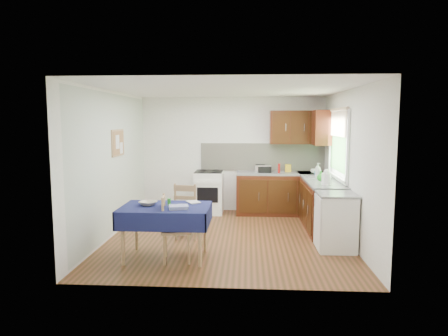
# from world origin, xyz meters

# --- Properties ---
(floor) EXTENTS (4.20, 4.20, 0.00)m
(floor) POSITION_xyz_m (0.00, 0.00, 0.00)
(floor) COLOR #452D12
(floor) RESTS_ON ground
(ceiling) EXTENTS (4.00, 4.20, 0.02)m
(ceiling) POSITION_xyz_m (0.00, 0.00, 2.50)
(ceiling) COLOR white
(ceiling) RESTS_ON wall_back
(wall_back) EXTENTS (4.00, 0.02, 2.50)m
(wall_back) POSITION_xyz_m (0.00, 2.10, 1.25)
(wall_back) COLOR white
(wall_back) RESTS_ON ground
(wall_front) EXTENTS (4.00, 0.02, 2.50)m
(wall_front) POSITION_xyz_m (0.00, -2.10, 1.25)
(wall_front) COLOR white
(wall_front) RESTS_ON ground
(wall_left) EXTENTS (0.02, 4.20, 2.50)m
(wall_left) POSITION_xyz_m (-2.00, 0.00, 1.25)
(wall_left) COLOR silver
(wall_left) RESTS_ON ground
(wall_right) EXTENTS (0.02, 4.20, 2.50)m
(wall_right) POSITION_xyz_m (2.00, 0.00, 1.25)
(wall_right) COLOR white
(wall_right) RESTS_ON ground
(base_cabinets) EXTENTS (1.90, 2.30, 0.86)m
(base_cabinets) POSITION_xyz_m (1.36, 1.26, 0.43)
(base_cabinets) COLOR #361809
(base_cabinets) RESTS_ON ground
(worktop_back) EXTENTS (1.90, 0.60, 0.04)m
(worktop_back) POSITION_xyz_m (1.05, 1.80, 0.88)
(worktop_back) COLOR slate
(worktop_back) RESTS_ON base_cabinets
(worktop_right) EXTENTS (0.60, 1.70, 0.04)m
(worktop_right) POSITION_xyz_m (1.70, 0.65, 0.88)
(worktop_right) COLOR slate
(worktop_right) RESTS_ON base_cabinets
(worktop_corner) EXTENTS (0.60, 0.60, 0.04)m
(worktop_corner) POSITION_xyz_m (1.70, 1.80, 0.88)
(worktop_corner) COLOR slate
(worktop_corner) RESTS_ON base_cabinets
(splashback) EXTENTS (2.70, 0.02, 0.60)m
(splashback) POSITION_xyz_m (0.65, 2.08, 1.20)
(splashback) COLOR beige
(splashback) RESTS_ON wall_back
(upper_cabinets) EXTENTS (1.20, 0.85, 0.70)m
(upper_cabinets) POSITION_xyz_m (1.52, 1.80, 1.85)
(upper_cabinets) COLOR #361809
(upper_cabinets) RESTS_ON wall_back
(stove) EXTENTS (0.60, 0.61, 0.92)m
(stove) POSITION_xyz_m (-0.50, 1.80, 0.46)
(stove) COLOR white
(stove) RESTS_ON ground
(window) EXTENTS (0.04, 1.48, 1.26)m
(window) POSITION_xyz_m (1.97, 0.70, 1.65)
(window) COLOR #2A5724
(window) RESTS_ON wall_right
(fridge) EXTENTS (0.58, 0.60, 0.89)m
(fridge) POSITION_xyz_m (1.70, -0.55, 0.44)
(fridge) COLOR white
(fridge) RESTS_ON ground
(corkboard) EXTENTS (0.04, 0.62, 0.47)m
(corkboard) POSITION_xyz_m (-1.97, 0.30, 1.60)
(corkboard) COLOR #A48652
(corkboard) RESTS_ON wall_left
(dining_table) EXTENTS (1.27, 0.86, 0.77)m
(dining_table) POSITION_xyz_m (-0.84, -1.09, 0.66)
(dining_table) COLOR #0E183A
(dining_table) RESTS_ON ground
(chair_far) EXTENTS (0.47, 0.47, 0.95)m
(chair_far) POSITION_xyz_m (-0.68, -0.08, 0.50)
(chair_far) COLOR #A48652
(chair_far) RESTS_ON ground
(chair_near) EXTENTS (0.48, 0.48, 0.95)m
(chair_near) POSITION_xyz_m (-0.72, -1.20, 0.50)
(chair_near) COLOR #A48652
(chair_near) RESTS_ON ground
(toaster) EXTENTS (0.23, 0.14, 0.18)m
(toaster) POSITION_xyz_m (0.60, 1.74, 0.98)
(toaster) COLOR silver
(toaster) RESTS_ON worktop_back
(sandwich_press) EXTENTS (0.28, 0.24, 0.16)m
(sandwich_press) POSITION_xyz_m (0.69, 1.79, 0.98)
(sandwich_press) COLOR black
(sandwich_press) RESTS_ON worktop_back
(sauce_bottle) EXTENTS (0.05, 0.05, 0.20)m
(sauce_bottle) POSITION_xyz_m (0.99, 1.68, 1.00)
(sauce_bottle) COLOR red
(sauce_bottle) RESTS_ON worktop_back
(yellow_packet) EXTENTS (0.14, 0.12, 0.16)m
(yellow_packet) POSITION_xyz_m (1.19, 1.88, 0.98)
(yellow_packet) COLOR yellow
(yellow_packet) RESTS_ON worktop_back
(dish_rack) EXTENTS (0.46, 0.35, 0.22)m
(dish_rack) POSITION_xyz_m (1.70, 1.03, 0.93)
(dish_rack) COLOR gray
(dish_rack) RESTS_ON worktop_right
(kettle) EXTENTS (0.16, 0.16, 0.27)m
(kettle) POSITION_xyz_m (1.68, 0.20, 1.02)
(kettle) COLOR white
(kettle) RESTS_ON worktop_right
(cup) EXTENTS (0.14, 0.14, 0.10)m
(cup) POSITION_xyz_m (1.70, 1.65, 0.95)
(cup) COLOR white
(cup) RESTS_ON worktop_back
(soap_bottle_a) EXTENTS (0.15, 0.16, 0.29)m
(soap_bottle_a) POSITION_xyz_m (1.66, 0.93, 1.05)
(soap_bottle_a) COLOR white
(soap_bottle_a) RESTS_ON worktop_right
(soap_bottle_b) EXTENTS (0.10, 0.10, 0.17)m
(soap_bottle_b) POSITION_xyz_m (1.69, 1.17, 0.99)
(soap_bottle_b) COLOR #1C64A7
(soap_bottle_b) RESTS_ON worktop_right
(soap_bottle_c) EXTENTS (0.20, 0.20, 0.18)m
(soap_bottle_c) POSITION_xyz_m (1.67, 0.65, 0.99)
(soap_bottle_c) COLOR #279228
(soap_bottle_c) RESTS_ON worktop_right
(plate_bowl) EXTENTS (0.32, 0.32, 0.06)m
(plate_bowl) POSITION_xyz_m (-1.11, -1.04, 0.80)
(plate_bowl) COLOR beige
(plate_bowl) RESTS_ON dining_table
(book) EXTENTS (0.25, 0.27, 0.02)m
(book) POSITION_xyz_m (-0.55, -0.86, 0.78)
(book) COLOR white
(book) RESTS_ON dining_table
(spice_jar) EXTENTS (0.05, 0.05, 0.10)m
(spice_jar) POSITION_xyz_m (-0.80, -1.02, 0.82)
(spice_jar) COLOR #279029
(spice_jar) RESTS_ON dining_table
(tea_towel) EXTENTS (0.31, 0.26, 0.05)m
(tea_towel) POSITION_xyz_m (-0.63, -1.24, 0.79)
(tea_towel) COLOR navy
(tea_towel) RESTS_ON dining_table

